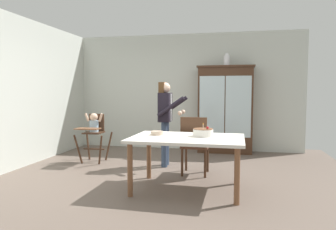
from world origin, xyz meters
TOP-DOWN VIEW (x-y plane):
  - ground_plane at (0.00, 0.00)m, footprint 6.24×6.24m
  - wall_back at (0.00, 2.63)m, footprint 5.32×0.06m
  - wall_left at (-2.63, 0.00)m, footprint 0.06×5.32m
  - china_cabinet at (0.92, 2.37)m, footprint 1.24×0.48m
  - ceramic_vase at (0.94, 2.37)m, footprint 0.13×0.13m
  - high_chair_with_toddler at (-1.53, 0.88)m, footprint 0.60×0.70m
  - adult_person at (-0.10, 0.85)m, footprint 0.50×0.48m
  - dining_table at (0.49, -0.44)m, footprint 1.55×1.07m
  - birthday_cake at (0.70, -0.32)m, footprint 0.28×0.28m
  - serving_bowl at (0.03, -0.32)m, footprint 0.18×0.18m
  - dining_chair_far_side at (0.50, 0.30)m, footprint 0.45×0.45m

SIDE VIEW (x-z plane):
  - ground_plane at x=0.00m, z-range 0.00..0.00m
  - dining_chair_far_side at x=0.50m, z-range 0.08..1.04m
  - high_chair_with_toddler at x=-1.53m, z-range 0.18..1.13m
  - dining_table at x=0.49m, z-range 0.28..1.02m
  - serving_bowl at x=0.03m, z-range 0.74..0.79m
  - birthday_cake at x=0.70m, z-range 0.70..0.89m
  - adult_person at x=-0.10m, z-range 0.20..1.73m
  - china_cabinet at x=0.92m, z-range 0.01..1.93m
  - wall_back at x=0.00m, z-range 0.00..2.70m
  - wall_left at x=-2.63m, z-range 0.00..2.70m
  - ceramic_vase at x=0.94m, z-range 1.91..2.18m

